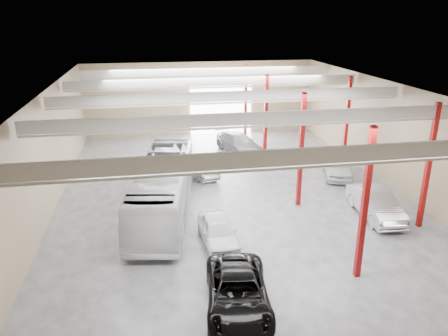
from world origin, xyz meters
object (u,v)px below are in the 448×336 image
object	(u,v)px
black_sedan	(238,292)
car_row_a	(218,231)
car_row_c	(239,143)
coach_bus	(163,188)
car_row_b	(199,167)
car_right_near	(376,204)
car_right_far	(337,166)

from	to	relation	value
black_sedan	car_row_a	world-z (taller)	black_sedan
car_row_c	coach_bus	bearing A→B (deg)	-138.78
car_row_a	car_row_b	world-z (taller)	car_row_a
black_sedan	car_right_near	size ratio (longest dim) A/B	1.09
black_sedan	car_row_b	distance (m)	15.53
coach_bus	car_right_far	size ratio (longest dim) A/B	2.58
car_row_b	car_right_near	world-z (taller)	car_right_near
car_row_b	car_right_near	bearing A→B (deg)	-61.59
car_row_b	car_right_near	size ratio (longest dim) A/B	0.84
car_row_b	car_row_c	world-z (taller)	car_row_c
black_sedan	car_right_far	xyz separation A→B (m)	(10.30, 13.69, 0.03)
coach_bus	car_row_a	size ratio (longest dim) A/B	2.78
car_row_b	car_row_c	xyz separation A→B (m)	(4.05, 5.20, 0.12)
coach_bus	car_right_far	xyz separation A→B (m)	(12.76, 4.20, -0.86)
car_right_near	car_right_far	xyz separation A→B (m)	(0.67, 6.82, -0.04)
black_sedan	car_right_far	size ratio (longest dim) A/B	1.18
car_row_c	car_right_far	bearing A→B (deg)	-67.41
car_row_b	car_right_near	distance (m)	12.67
car_row_c	car_right_near	distance (m)	14.80
car_right_near	black_sedan	bearing A→B (deg)	-141.17
car_row_a	car_right_near	size ratio (longest dim) A/B	0.86
car_row_b	car_right_far	size ratio (longest dim) A/B	0.91
car_row_a	car_right_near	bearing A→B (deg)	6.81
coach_bus	car_right_near	xyz separation A→B (m)	(12.10, -2.63, -0.83)
car_row_c	car_right_near	xyz separation A→B (m)	(5.21, -13.86, 0.01)
coach_bus	car_row_b	bearing A→B (deg)	74.18
car_right_near	car_right_far	world-z (taller)	car_right_near
car_right_near	car_row_b	bearing A→B (deg)	140.23
car_row_c	car_right_near	bearing A→B (deg)	-86.67
car_row_c	car_right_far	world-z (taller)	car_row_c
coach_bus	car_right_near	bearing A→B (deg)	-2.82
coach_bus	black_sedan	bearing A→B (deg)	-66.04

